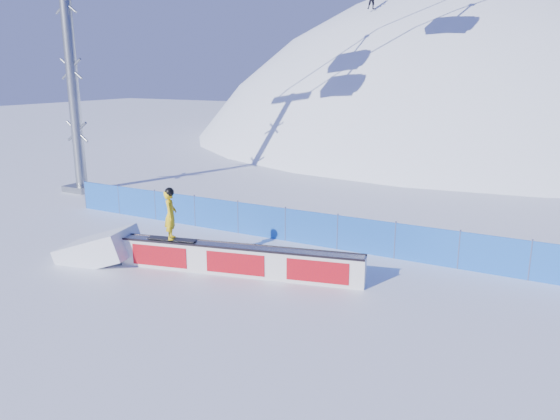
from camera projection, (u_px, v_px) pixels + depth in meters
The scene contains 6 objects.
ground at pixel (242, 288), 15.27m from camera, with size 160.00×160.00×0.00m, color white.
snow_hill at pixel (466, 313), 55.50m from camera, with size 64.00×64.00×64.00m.
safety_fence at pixel (311, 228), 18.95m from camera, with size 22.05×0.05×1.30m.
rail_box at pixel (238, 260), 16.22m from camera, with size 7.50×2.21×0.91m.
snow_ramp at pixel (100, 260), 17.56m from camera, with size 2.32×1.54×0.87m, color white, non-canonical shape.
snowboarder at pixel (171, 214), 16.47m from camera, with size 1.58×0.66×1.63m.
Camera 1 is at (7.74, -12.01, 5.92)m, focal length 35.00 mm.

